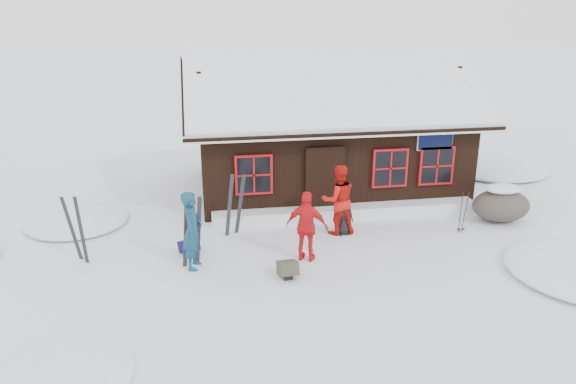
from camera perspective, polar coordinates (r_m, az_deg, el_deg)
name	(u,v)px	position (r m, az deg, el deg)	size (l,w,h in m)	color
ground	(310,255)	(13.82, 2.26, -6.37)	(120.00, 120.00, 0.00)	white
mountain_hut	(326,141)	(18.19, 3.85, 5.23)	(8.90, 6.09, 4.42)	black
snow_drift	(346,211)	(16.09, 5.92, -1.98)	(7.60, 0.60, 0.35)	white
snow_mounds	(355,222)	(15.85, 6.79, -3.03)	(20.60, 13.20, 0.48)	white
skier_teal	(192,230)	(13.00, -9.69, -3.86)	(0.68, 0.45, 1.87)	navy
skier_orange_left	(338,200)	(14.74, 5.14, -0.78)	(0.92, 0.72, 1.89)	red
skier_orange_right	(307,227)	(13.20, 1.95, -3.53)	(1.01, 0.42, 1.73)	red
skier_crouched	(344,215)	(14.84, 5.67, -2.35)	(0.52, 0.34, 1.07)	black
boulder	(501,204)	(16.76, 20.83, -1.18)	(1.62, 1.22, 0.95)	#534B42
ski_pair_left	(192,232)	(13.17, -9.71, -4.06)	(0.53, 0.11, 1.75)	black
ski_pair_mid	(76,230)	(14.14, -20.69, -3.62)	(0.54, 0.32, 1.65)	black
ski_pair_right	(235,205)	(14.75, -5.42, -1.36)	(0.60, 0.19, 1.70)	black
ski_poles	(463,213)	(15.58, 17.33, -2.07)	(0.21, 0.10, 1.16)	black
backpack_blue	(189,248)	(14.04, -10.02, -5.64)	(0.37, 0.49, 0.27)	#120F44
backpack_olive	(288,271)	(12.72, -0.04, -8.01)	(0.41, 0.55, 0.30)	#3D3C2C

